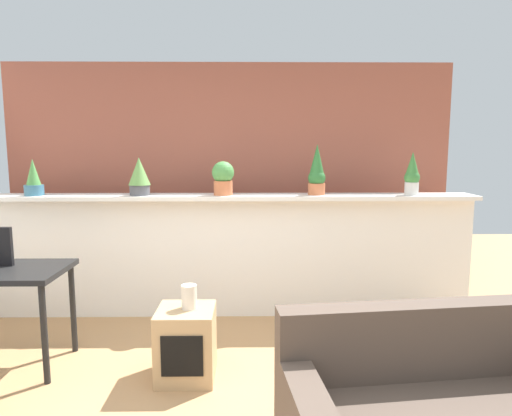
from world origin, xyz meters
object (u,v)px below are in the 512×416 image
at_px(potted_plant_2, 223,177).
at_px(side_cube_shelf, 186,343).
at_px(potted_plant_1, 139,176).
at_px(potted_plant_0, 33,180).
at_px(vase_on_shelf, 189,297).
at_px(potted_plant_4, 412,175).
at_px(potted_plant_3, 317,172).

distance_m(potted_plant_2, side_cube_shelf, 1.61).
bearing_deg(potted_plant_2, potted_plant_1, -179.67).
xyz_separation_m(potted_plant_1, potted_plant_2, (0.78, 0.00, -0.02)).
bearing_deg(potted_plant_0, vase_on_shelf, -35.72).
xyz_separation_m(potted_plant_0, potted_plant_4, (3.52, 0.02, 0.04)).
distance_m(potted_plant_2, potted_plant_4, 1.77).
relative_size(side_cube_shelf, vase_on_shelf, 2.94).
height_order(potted_plant_2, vase_on_shelf, potted_plant_2).
distance_m(potted_plant_1, vase_on_shelf, 1.50).
height_order(potted_plant_1, potted_plant_2, potted_plant_1).
bearing_deg(potted_plant_4, potted_plant_2, -179.81).
distance_m(potted_plant_1, potted_plant_2, 0.78).
bearing_deg(potted_plant_2, potted_plant_0, -179.67).
relative_size(potted_plant_3, potted_plant_4, 1.18).
xyz_separation_m(potted_plant_2, vase_on_shelf, (-0.18, -1.14, -0.76)).
distance_m(potted_plant_0, potted_plant_1, 0.98).
height_order(side_cube_shelf, vase_on_shelf, vase_on_shelf).
bearing_deg(side_cube_shelf, vase_on_shelf, 41.50).
height_order(potted_plant_4, side_cube_shelf, potted_plant_4).
bearing_deg(potted_plant_2, side_cube_shelf, -99.89).
bearing_deg(potted_plant_1, vase_on_shelf, -62.26).
distance_m(potted_plant_0, potted_plant_4, 3.52).
bearing_deg(potted_plant_0, potted_plant_1, 0.34).
bearing_deg(vase_on_shelf, potted_plant_4, 30.47).
xyz_separation_m(potted_plant_2, potted_plant_4, (1.77, 0.01, 0.02)).
bearing_deg(potted_plant_3, side_cube_shelf, -132.26).
height_order(potted_plant_3, vase_on_shelf, potted_plant_3).
bearing_deg(potted_plant_4, potted_plant_3, 178.64).
xyz_separation_m(potted_plant_0, potted_plant_2, (1.75, 0.01, 0.02)).
bearing_deg(potted_plant_1, side_cube_shelf, -63.68).
height_order(potted_plant_1, potted_plant_3, potted_plant_3).
height_order(potted_plant_1, vase_on_shelf, potted_plant_1).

